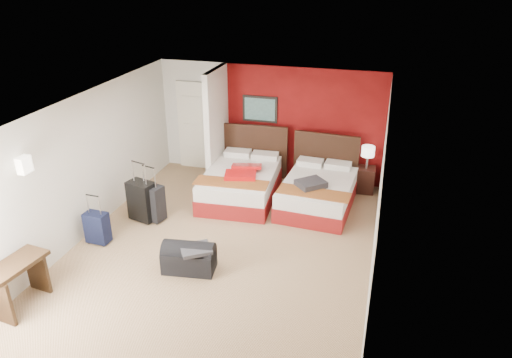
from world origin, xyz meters
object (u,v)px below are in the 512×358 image
(bed_left, at_px, (241,184))
(bed_right, at_px, (318,194))
(suitcase_black, at_px, (142,202))
(suitcase_navy, at_px, (97,229))
(red_suitcase_open, at_px, (244,171))
(nightstand, at_px, (365,180))
(table_lamp, at_px, (367,157))
(suitcase_charcoal, at_px, (152,204))
(desk, at_px, (20,284))
(duffel_bag, at_px, (189,259))

(bed_left, distance_m, bed_right, 1.59)
(suitcase_black, bearing_deg, suitcase_navy, -96.10)
(bed_left, xyz_separation_m, red_suitcase_open, (0.10, -0.10, 0.35))
(suitcase_navy, bearing_deg, nightstand, 40.50)
(red_suitcase_open, height_order, nightstand, red_suitcase_open)
(red_suitcase_open, distance_m, nightstand, 2.63)
(bed_left, xyz_separation_m, table_lamp, (2.46, 1.00, 0.48))
(table_lamp, height_order, suitcase_charcoal, table_lamp)
(suitcase_navy, bearing_deg, suitcase_charcoal, 64.48)
(suitcase_charcoal, bearing_deg, bed_left, 59.25)
(suitcase_black, height_order, suitcase_navy, suitcase_black)
(suitcase_black, bearing_deg, desk, -84.64)
(suitcase_navy, xyz_separation_m, desk, (-0.11, -1.78, 0.09))
(bed_right, xyz_separation_m, red_suitcase_open, (-1.49, -0.13, 0.37))
(suitcase_black, bearing_deg, nightstand, 46.49)
(bed_right, relative_size, table_lamp, 3.92)
(bed_right, xyz_separation_m, table_lamp, (0.86, 0.98, 0.50))
(bed_left, xyz_separation_m, nightstand, (2.46, 1.00, -0.03))
(nightstand, relative_size, desk, 0.62)
(suitcase_black, relative_size, duffel_bag, 0.92)
(nightstand, xyz_separation_m, suitcase_charcoal, (-3.79, -2.34, 0.07))
(nightstand, height_order, table_lamp, table_lamp)
(suitcase_black, xyz_separation_m, suitcase_charcoal, (0.17, 0.05, -0.04))
(suitcase_navy, relative_size, duffel_bag, 0.67)
(bed_left, bearing_deg, suitcase_navy, -132.41)
(duffel_bag, bearing_deg, bed_left, 82.04)
(red_suitcase_open, xyz_separation_m, suitcase_black, (-1.60, -1.29, -0.28))
(suitcase_black, bearing_deg, suitcase_charcoal, 32.16)
(bed_left, bearing_deg, table_lamp, 18.62)
(nightstand, relative_size, table_lamp, 1.12)
(suitcase_charcoal, bearing_deg, red_suitcase_open, 54.97)
(nightstand, relative_size, suitcase_black, 0.71)
(suitcase_charcoal, relative_size, desk, 0.78)
(bed_left, bearing_deg, nightstand, 18.62)
(suitcase_black, relative_size, suitcase_navy, 1.37)
(duffel_bag, relative_size, desk, 0.93)
(suitcase_black, distance_m, duffel_bag, 1.96)
(table_lamp, bearing_deg, bed_right, -131.54)
(bed_left, distance_m, table_lamp, 2.70)
(table_lamp, distance_m, suitcase_charcoal, 4.48)
(bed_left, relative_size, desk, 2.29)
(red_suitcase_open, bearing_deg, nightstand, 11.96)
(table_lamp, bearing_deg, bed_left, -157.80)
(desk, bearing_deg, bed_left, 71.56)
(bed_left, xyz_separation_m, bed_right, (1.59, 0.03, -0.02))
(suitcase_black, distance_m, desk, 2.77)
(bed_right, distance_m, red_suitcase_open, 1.54)
(red_suitcase_open, distance_m, suitcase_charcoal, 1.92)
(table_lamp, relative_size, suitcase_navy, 0.88)
(suitcase_charcoal, distance_m, duffel_bag, 1.87)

